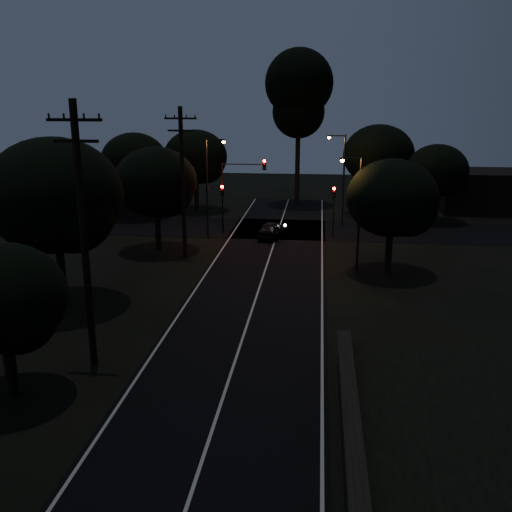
# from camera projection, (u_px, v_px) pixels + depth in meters

# --- Properties ---
(road_surface) EXTENTS (60.00, 70.00, 0.03)m
(road_surface) POSITION_uv_depth(u_px,v_px,m) (267.00, 263.00, 39.29)
(road_surface) COLOR black
(road_surface) RESTS_ON ground
(utility_pole_mid) EXTENTS (2.20, 0.30, 11.00)m
(utility_pole_mid) POSITION_uv_depth(u_px,v_px,m) (83.00, 233.00, 22.96)
(utility_pole_mid) COLOR black
(utility_pole_mid) RESTS_ON ground
(utility_pole_far) EXTENTS (2.20, 0.30, 10.50)m
(utility_pole_far) POSITION_uv_depth(u_px,v_px,m) (183.00, 181.00, 39.31)
(utility_pole_far) COLOR black
(utility_pole_far) RESTS_ON ground
(tree_left_b) EXTENTS (4.71, 4.71, 5.99)m
(tree_left_b) POSITION_uv_depth(u_px,v_px,m) (5.00, 301.00, 20.69)
(tree_left_b) COLOR black
(tree_left_b) RESTS_ON ground
(tree_left_c) EXTENTS (7.22, 7.22, 9.12)m
(tree_left_c) POSITION_uv_depth(u_px,v_px,m) (58.00, 199.00, 29.94)
(tree_left_c) COLOR black
(tree_left_c) RESTS_ON ground
(tree_left_d) EXTENTS (6.04, 6.04, 7.66)m
(tree_left_d) POSITION_uv_depth(u_px,v_px,m) (158.00, 184.00, 41.50)
(tree_left_d) COLOR black
(tree_left_d) RESTS_ON ground
(tree_far_nw) EXTENTS (6.36, 6.36, 8.05)m
(tree_far_nw) POSITION_uv_depth(u_px,v_px,m) (197.00, 159.00, 56.80)
(tree_far_nw) COLOR black
(tree_far_nw) RESTS_ON ground
(tree_far_w) EXTENTS (6.24, 6.24, 7.96)m
(tree_far_w) POSITION_uv_depth(u_px,v_px,m) (136.00, 163.00, 53.52)
(tree_far_w) COLOR black
(tree_far_w) RESTS_ON ground
(tree_far_ne) EXTENTS (6.84, 6.84, 8.65)m
(tree_far_ne) POSITION_uv_depth(u_px,v_px,m) (381.00, 157.00, 54.76)
(tree_far_ne) COLOR black
(tree_far_ne) RESTS_ON ground
(tree_far_e) EXTENTS (5.56, 5.56, 7.05)m
(tree_far_e) POSITION_uv_depth(u_px,v_px,m) (439.00, 172.00, 51.65)
(tree_far_e) COLOR black
(tree_far_e) RESTS_ON ground
(tree_right_a) EXTENTS (5.81, 5.81, 7.38)m
(tree_right_a) POSITION_uv_depth(u_px,v_px,m) (395.00, 200.00, 35.95)
(tree_right_a) COLOR black
(tree_right_a) RESTS_ON ground
(tall_pine) EXTENTS (7.07, 7.07, 16.06)m
(tall_pine) POSITION_uv_depth(u_px,v_px,m) (299.00, 93.00, 58.96)
(tall_pine) COLOR black
(tall_pine) RESTS_ON ground
(building_left) EXTENTS (10.00, 8.00, 4.40)m
(building_left) POSITION_uv_depth(u_px,v_px,m) (99.00, 184.00, 60.85)
(building_left) COLOR black
(building_left) RESTS_ON ground
(building_right) EXTENTS (9.00, 7.00, 4.00)m
(building_right) POSITION_uv_depth(u_px,v_px,m) (484.00, 191.00, 57.57)
(building_right) COLOR black
(building_right) RESTS_ON ground
(signal_left) EXTENTS (0.28, 0.35, 4.10)m
(signal_left) POSITION_uv_depth(u_px,v_px,m) (223.00, 200.00, 47.52)
(signal_left) COLOR black
(signal_left) RESTS_ON ground
(signal_right) EXTENTS (0.28, 0.35, 4.10)m
(signal_right) POSITION_uv_depth(u_px,v_px,m) (334.00, 202.00, 46.54)
(signal_right) COLOR black
(signal_right) RESTS_ON ground
(signal_mast) EXTENTS (3.70, 0.35, 6.25)m
(signal_mast) POSITION_uv_depth(u_px,v_px,m) (242.00, 182.00, 46.94)
(signal_mast) COLOR black
(signal_mast) RESTS_ON ground
(streetlight_a) EXTENTS (1.66, 0.26, 8.00)m
(streetlight_a) POSITION_uv_depth(u_px,v_px,m) (209.00, 181.00, 45.21)
(streetlight_a) COLOR black
(streetlight_a) RESTS_ON ground
(streetlight_b) EXTENTS (1.66, 0.26, 8.00)m
(streetlight_b) POSITION_uv_depth(u_px,v_px,m) (342.00, 174.00, 49.82)
(streetlight_b) COLOR black
(streetlight_b) RESTS_ON ground
(streetlight_c) EXTENTS (1.46, 0.26, 7.50)m
(streetlight_c) POSITION_uv_depth(u_px,v_px,m) (357.00, 206.00, 36.43)
(streetlight_c) COLOR black
(streetlight_c) RESTS_ON ground
(car) EXTENTS (2.38, 4.24, 1.36)m
(car) POSITION_uv_depth(u_px,v_px,m) (272.00, 230.00, 46.39)
(car) COLOR black
(car) RESTS_ON ground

